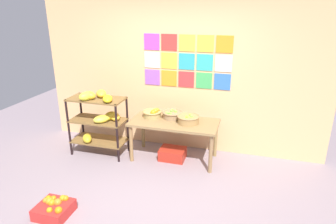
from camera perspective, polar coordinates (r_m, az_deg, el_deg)
ground at (r=4.11m, az=-4.36°, el=-16.67°), size 9.43×9.43×0.00m
back_wall_with_art at (r=5.07m, az=2.17°, el=8.79°), size 4.97×0.07×2.94m
banana_shelf_unit at (r=5.08m, az=-13.20°, el=-0.76°), size 0.93×0.54×1.14m
display_table at (r=4.82m, az=1.19°, el=-2.77°), size 1.43×0.68×0.67m
fruit_basket_centre at (r=4.71m, az=3.95°, el=-1.37°), size 0.36×0.36×0.15m
fruit_basket_back_right at (r=4.97m, az=-2.99°, el=-0.23°), size 0.33×0.33×0.16m
fruit_basket_right at (r=4.91m, az=0.86°, el=-0.44°), size 0.35×0.35×0.14m
produce_crate_under_table at (r=5.02m, az=0.87°, el=-8.08°), size 0.42×0.33×0.19m
orange_crate_foreground at (r=4.08m, az=-21.13°, el=-16.94°), size 0.40×0.38×0.21m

